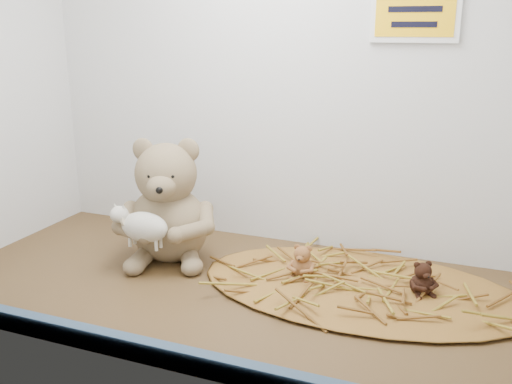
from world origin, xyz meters
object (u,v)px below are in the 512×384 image
at_px(main_teddy, 168,199).
at_px(mini_teddy_tan, 302,260).
at_px(mini_teddy_brown, 422,276).
at_px(toy_lamb, 144,227).

distance_m(main_teddy, mini_teddy_tan, 0.34).
xyz_separation_m(main_teddy, mini_teddy_brown, (0.56, -0.00, -0.09)).
bearing_deg(main_teddy, mini_teddy_tan, -23.06).
relative_size(toy_lamb, mini_teddy_brown, 2.04).
height_order(toy_lamb, mini_teddy_brown, toy_lamb).
xyz_separation_m(toy_lamb, mini_teddy_tan, (0.32, 0.09, -0.06)).
bearing_deg(toy_lamb, mini_teddy_tan, 15.04).
bearing_deg(mini_teddy_tan, mini_teddy_brown, 2.88).
distance_m(toy_lamb, mini_teddy_brown, 0.58).
relative_size(main_teddy, mini_teddy_tan, 3.89).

